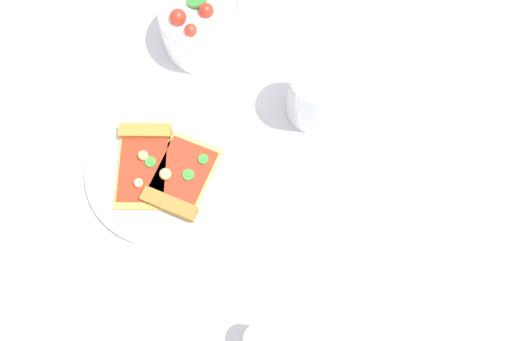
{
  "coord_description": "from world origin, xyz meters",
  "views": [
    {
      "loc": [
        -0.23,
        0.1,
        0.73
      ],
      "look_at": [
        -0.08,
        -0.08,
        0.03
      ],
      "focal_mm": 38.01,
      "sensor_mm": 36.0,
      "label": 1
    }
  ],
  "objects_px": {
    "salad_bowl": "(203,26)",
    "soda_glass": "(315,95)",
    "pepper_shaker": "(258,340)",
    "pizza_slice_near": "(180,183)",
    "pizza_slice_far": "(144,159)",
    "paper_napkin": "(348,260)",
    "plate": "(164,170)"
  },
  "relations": [
    {
      "from": "plate",
      "to": "salad_bowl",
      "type": "height_order",
      "value": "salad_bowl"
    },
    {
      "from": "pizza_slice_far",
      "to": "salad_bowl",
      "type": "xyz_separation_m",
      "value": [
        0.07,
        -0.21,
        0.02
      ]
    },
    {
      "from": "pizza_slice_near",
      "to": "soda_glass",
      "type": "height_order",
      "value": "soda_glass"
    },
    {
      "from": "salad_bowl",
      "to": "soda_glass",
      "type": "height_order",
      "value": "soda_glass"
    },
    {
      "from": "pizza_slice_far",
      "to": "pepper_shaker",
      "type": "height_order",
      "value": "pepper_shaker"
    },
    {
      "from": "soda_glass",
      "to": "pepper_shaker",
      "type": "height_order",
      "value": "soda_glass"
    },
    {
      "from": "plate",
      "to": "salad_bowl",
      "type": "xyz_separation_m",
      "value": [
        0.1,
        -0.2,
        0.03
      ]
    },
    {
      "from": "pizza_slice_near",
      "to": "pepper_shaker",
      "type": "height_order",
      "value": "pepper_shaker"
    },
    {
      "from": "pizza_slice_far",
      "to": "soda_glass",
      "type": "xyz_separation_m",
      "value": [
        -0.13,
        -0.22,
        0.03
      ]
    },
    {
      "from": "pizza_slice_near",
      "to": "pepper_shaker",
      "type": "xyz_separation_m",
      "value": [
        -0.22,
        0.09,
        0.01
      ]
    },
    {
      "from": "plate",
      "to": "salad_bowl",
      "type": "distance_m",
      "value": 0.23
    },
    {
      "from": "pizza_slice_far",
      "to": "salad_bowl",
      "type": "distance_m",
      "value": 0.22
    },
    {
      "from": "soda_glass",
      "to": "pizza_slice_far",
      "type": "bearing_deg",
      "value": 59.93
    },
    {
      "from": "pizza_slice_far",
      "to": "paper_napkin",
      "type": "bearing_deg",
      "value": -166.12
    },
    {
      "from": "pizza_slice_near",
      "to": "pizza_slice_far",
      "type": "distance_m",
      "value": 0.06
    },
    {
      "from": "soda_glass",
      "to": "plate",
      "type": "bearing_deg",
      "value": 64.85
    },
    {
      "from": "salad_bowl",
      "to": "pizza_slice_far",
      "type": "bearing_deg",
      "value": 109.58
    },
    {
      "from": "pizza_slice_far",
      "to": "soda_glass",
      "type": "bearing_deg",
      "value": -120.07
    },
    {
      "from": "pizza_slice_near",
      "to": "pizza_slice_far",
      "type": "xyz_separation_m",
      "value": [
        0.06,
        0.01,
        -0.0
      ]
    },
    {
      "from": "soda_glass",
      "to": "salad_bowl",
      "type": "bearing_deg",
      "value": 4.15
    },
    {
      "from": "paper_napkin",
      "to": "salad_bowl",
      "type": "bearing_deg",
      "value": -19.18
    },
    {
      "from": "paper_napkin",
      "to": "pepper_shaker",
      "type": "bearing_deg",
      "value": 80.62
    },
    {
      "from": "pizza_slice_far",
      "to": "salad_bowl",
      "type": "bearing_deg",
      "value": -70.42
    },
    {
      "from": "pizza_slice_far",
      "to": "pepper_shaker",
      "type": "relative_size",
      "value": 2.09
    },
    {
      "from": "salad_bowl",
      "to": "soda_glass",
      "type": "xyz_separation_m",
      "value": [
        -0.2,
        -0.01,
        0.01
      ]
    },
    {
      "from": "salad_bowl",
      "to": "soda_glass",
      "type": "distance_m",
      "value": 0.2
    },
    {
      "from": "plate",
      "to": "pizza_slice_far",
      "type": "relative_size",
      "value": 1.57
    },
    {
      "from": "pizza_slice_near",
      "to": "pizza_slice_far",
      "type": "height_order",
      "value": "pizza_slice_near"
    },
    {
      "from": "salad_bowl",
      "to": "pepper_shaker",
      "type": "distance_m",
      "value": 0.46
    },
    {
      "from": "plate",
      "to": "pizza_slice_near",
      "type": "height_order",
      "value": "pizza_slice_near"
    },
    {
      "from": "pizza_slice_far",
      "to": "soda_glass",
      "type": "distance_m",
      "value": 0.26
    },
    {
      "from": "pizza_slice_near",
      "to": "salad_bowl",
      "type": "relative_size",
      "value": 1.03
    }
  ]
}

